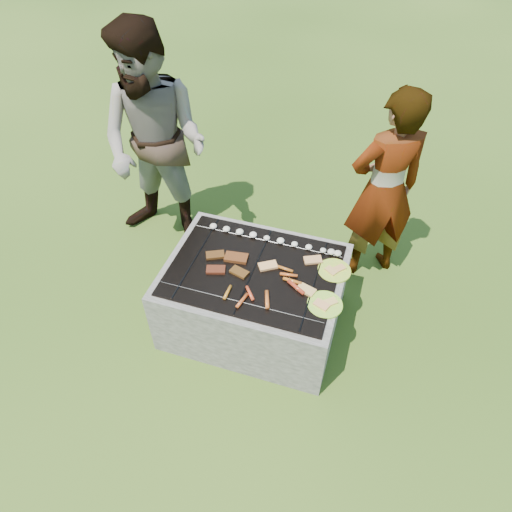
{
  "coord_description": "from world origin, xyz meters",
  "views": [
    {
      "loc": [
        0.72,
        -2.18,
        3.01
      ],
      "look_at": [
        0.0,
        0.05,
        0.7
      ],
      "focal_mm": 32.0,
      "sensor_mm": 36.0,
      "label": 1
    }
  ],
  "objects_px": {
    "cook": "(384,190)",
    "plate_near": "(325,304)",
    "bystander": "(156,145)",
    "plate_far": "(334,271)",
    "fire_pit": "(254,298)"
  },
  "relations": [
    {
      "from": "plate_far",
      "to": "bystander",
      "type": "xyz_separation_m",
      "value": [
        -1.68,
        0.6,
        0.38
      ]
    },
    {
      "from": "fire_pit",
      "to": "bystander",
      "type": "bearing_deg",
      "value": 145.37
    },
    {
      "from": "plate_near",
      "to": "bystander",
      "type": "distance_m",
      "value": 1.96
    },
    {
      "from": "cook",
      "to": "bystander",
      "type": "distance_m",
      "value": 1.91
    },
    {
      "from": "plate_far",
      "to": "bystander",
      "type": "distance_m",
      "value": 1.82
    },
    {
      "from": "fire_pit",
      "to": "plate_near",
      "type": "xyz_separation_m",
      "value": [
        0.56,
        -0.16,
        0.33
      ]
    },
    {
      "from": "bystander",
      "to": "cook",
      "type": "bearing_deg",
      "value": 8.61
    },
    {
      "from": "plate_far",
      "to": "bystander",
      "type": "height_order",
      "value": "bystander"
    },
    {
      "from": "fire_pit",
      "to": "plate_near",
      "type": "relative_size",
      "value": 4.8
    },
    {
      "from": "plate_near",
      "to": "cook",
      "type": "height_order",
      "value": "cook"
    },
    {
      "from": "fire_pit",
      "to": "bystander",
      "type": "relative_size",
      "value": 0.66
    },
    {
      "from": "cook",
      "to": "plate_near",
      "type": "bearing_deg",
      "value": 47.09
    },
    {
      "from": "fire_pit",
      "to": "cook",
      "type": "xyz_separation_m",
      "value": [
        0.78,
        0.92,
        0.57
      ]
    },
    {
      "from": "plate_far",
      "to": "cook",
      "type": "relative_size",
      "value": 0.16
    },
    {
      "from": "cook",
      "to": "bystander",
      "type": "bearing_deg",
      "value": -26.95
    }
  ]
}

